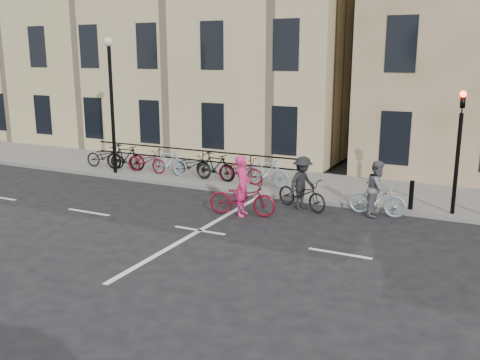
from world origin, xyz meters
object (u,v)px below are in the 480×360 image
at_px(traffic_light, 459,137).
at_px(cyclist_pink, 242,195).
at_px(cyclist_dark, 302,188).
at_px(cyclist_grey, 377,194).
at_px(lamp_post, 111,89).

relative_size(traffic_light, cyclist_pink, 1.80).
xyz_separation_m(traffic_light, cyclist_dark, (-4.39, -1.04, -1.79)).
relative_size(cyclist_grey, cyclist_dark, 0.88).
bearing_deg(cyclist_grey, cyclist_dark, 100.38).
height_order(lamp_post, cyclist_grey, lamp_post).
bearing_deg(cyclist_grey, traffic_light, -68.79).
bearing_deg(cyclist_dark, cyclist_pink, 156.63).
bearing_deg(cyclist_grey, lamp_post, 88.17).
xyz_separation_m(cyclist_grey, cyclist_dark, (-2.29, -0.32, -0.02)).
distance_m(traffic_light, lamp_post, 12.74).
relative_size(lamp_post, cyclist_grey, 2.98).
bearing_deg(lamp_post, traffic_light, -0.27).
xyz_separation_m(traffic_light, cyclist_pink, (-5.78, -2.49, -1.81)).
distance_m(traffic_light, cyclist_dark, 4.85).
distance_m(lamp_post, cyclist_pink, 7.91).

